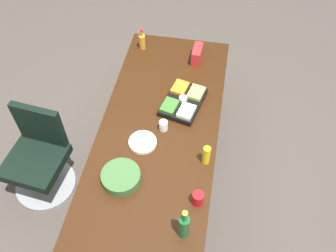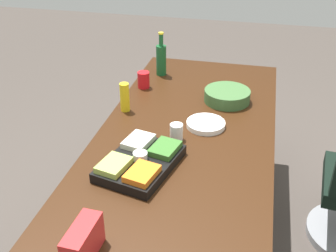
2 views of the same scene
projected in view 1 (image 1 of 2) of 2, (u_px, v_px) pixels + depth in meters
The scene contains 12 objects.
ground_plane at pixel (160, 176), 3.62m from camera, with size 10.00×10.00×0.00m, color #453D38.
conference_table at pixel (159, 134), 3.08m from camera, with size 2.34×0.96×0.76m.
office_chair at pixel (40, 162), 3.32m from camera, with size 0.56×0.56×0.88m.
mustard_bottle at pixel (206, 155), 2.76m from camera, with size 0.06×0.06×0.18m, color yellow.
salad_bowl at pixel (121, 177), 2.70m from camera, with size 0.29×0.29×0.08m, color #3A6132.
wine_bottle at pixel (184, 226), 2.38m from camera, with size 0.08×0.08×0.31m.
red_solo_cup at pixel (198, 199), 2.57m from camera, with size 0.08×0.08×0.11m, color red.
paper_cup at pixel (163, 126), 2.99m from camera, with size 0.07×0.07×0.09m, color white.
veggie_tray at pixel (183, 101), 3.17m from camera, with size 0.48×0.39×0.09m.
dressing_bottle at pixel (142, 41), 3.59m from camera, with size 0.08×0.08×0.22m.
paper_plate_stack at pixel (143, 142), 2.92m from camera, with size 0.22×0.22×0.03m, color white.
chip_bag_red at pixel (197, 54), 3.49m from camera, with size 0.20×0.08×0.14m, color red.
Camera 1 is at (1.83, 0.40, 3.14)m, focal length 39.77 mm.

